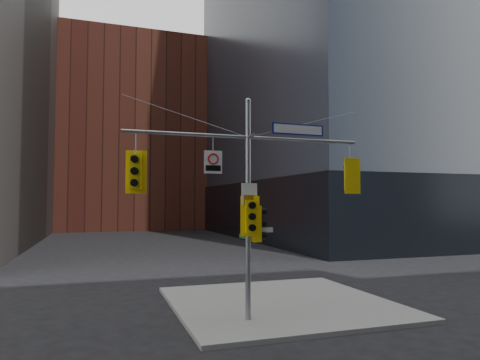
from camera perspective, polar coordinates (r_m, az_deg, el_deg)
ground at (r=12.58m, az=4.35°, el=-20.94°), size 160.00×160.00×0.00m
sidewalk_corner at (r=16.87m, az=5.41°, el=-16.02°), size 8.00×8.00×0.15m
podium_ne at (r=54.01m, az=18.80°, el=-3.77°), size 36.40×36.40×6.00m
brick_midrise at (r=69.93m, az=-14.48°, el=5.42°), size 26.00×20.00×28.00m
signal_assembly at (r=13.84m, az=1.09°, el=-0.77°), size 8.00×0.80×7.30m
traffic_light_west_arm at (r=13.12m, az=-13.78°, el=1.12°), size 0.62×0.55×1.30m
traffic_light_east_arm at (r=15.55m, az=14.46°, el=0.50°), size 0.60×0.48×1.25m
traffic_light_pole_side at (r=13.96m, az=2.37°, el=-5.83°), size 0.47×0.40×1.17m
traffic_light_pole_front at (r=13.58m, az=1.48°, el=-4.86°), size 0.61×0.54×1.29m
street_sign_blade at (r=14.74m, az=7.74°, el=6.68°), size 1.93×0.10×0.38m
regulatory_sign_arm at (r=13.52m, az=-3.60°, el=2.50°), size 0.58×0.07×0.73m
regulatory_sign_pole at (r=13.72m, az=1.25°, el=-1.95°), size 0.53×0.05×0.69m
street_blade_ew at (r=14.02m, az=2.83°, el=-6.67°), size 0.82×0.05×0.16m
street_blade_ns at (r=14.31m, az=0.48°, el=-7.56°), size 0.08×0.71×0.14m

